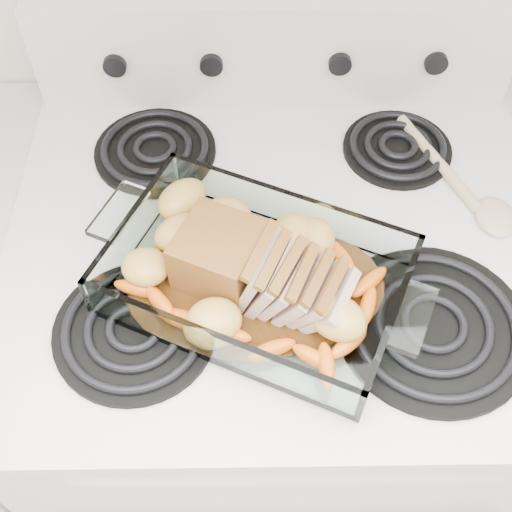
{
  "coord_description": "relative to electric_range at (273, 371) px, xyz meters",
  "views": [
    {
      "loc": [
        -0.04,
        1.09,
        1.66
      ],
      "look_at": [
        -0.04,
        1.57,
        0.99
      ],
      "focal_mm": 45.0,
      "sensor_mm": 36.0,
      "label": 1
    }
  ],
  "objects": [
    {
      "name": "electric_range",
      "position": [
        0.0,
        0.0,
        0.0
      ],
      "size": [
        0.78,
        0.7,
        1.12
      ],
      "color": "silver",
      "rests_on": "ground"
    },
    {
      "name": "baking_dish",
      "position": [
        -0.04,
        -0.1,
        0.48
      ],
      "size": [
        0.37,
        0.24,
        0.07
      ],
      "rotation": [
        0.0,
        0.0,
        -0.43
      ],
      "color": "white",
      "rests_on": "electric_range"
    },
    {
      "name": "pork_roast",
      "position": [
        -0.05,
        -0.1,
        0.51
      ],
      "size": [
        0.23,
        0.1,
        0.08
      ],
      "rotation": [
        0.0,
        0.0,
        0.32
      ],
      "color": "brown",
      "rests_on": "baking_dish"
    },
    {
      "name": "roast_vegetables",
      "position": [
        -0.04,
        -0.06,
        0.49
      ],
      "size": [
        0.39,
        0.21,
        0.05
      ],
      "rotation": [
        0.0,
        0.0,
        0.01
      ],
      "color": "orange",
      "rests_on": "baking_dish"
    },
    {
      "name": "wooden_spoon",
      "position": [
        0.28,
        0.06,
        0.46
      ],
      "size": [
        0.14,
        0.25,
        0.02
      ],
      "rotation": [
        0.0,
        0.0,
        0.41
      ],
      "color": "#C8B596",
      "rests_on": "electric_range"
    }
  ]
}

